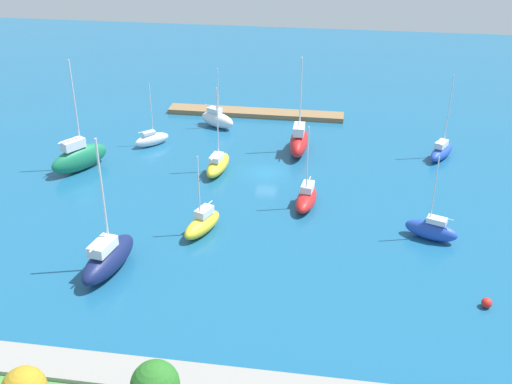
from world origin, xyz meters
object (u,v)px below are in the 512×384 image
Objects in this scene: sailboat_white_near_pier at (152,139)px; sailboat_yellow_far_south at (218,164)px; pier_dock at (255,113)px; mooring_buoy_red at (487,303)px; sailboat_yellow_along_channel at (202,224)px; sailboat_white_center_basin at (217,119)px; sailboat_red_lone_north at (299,141)px; sailboat_navy_east_end at (108,258)px; sailboat_red_lone_south at (306,198)px; sailboat_blue_west_end at (431,229)px; sailboat_green_by_breakwater at (79,157)px; sailboat_blue_off_beacon at (442,151)px.

sailboat_yellow_far_south is (-10.46, 6.83, 0.15)m from sailboat_white_near_pier.
pier_dock is 50.08m from mooring_buoy_red.
sailboat_white_center_basin is at bearing -150.36° from sailboat_yellow_along_channel.
sailboat_red_lone_north reaches higher than pier_dock.
sailboat_red_lone_north is at bearing -58.14° from mooring_buoy_red.
sailboat_navy_east_end is 22.67m from sailboat_yellow_far_south.
sailboat_red_lone_south is 14.72m from sailboat_red_lone_north.
sailboat_white_center_basin is (27.30, -26.56, 0.13)m from sailboat_blue_west_end.
sailboat_yellow_along_channel is at bearing -31.10° from sailboat_navy_east_end.
sailboat_green_by_breakwater reaches higher than pier_dock.
pier_dock is at bearing -153.34° from sailboat_red_lone_south.
sailboat_red_lone_north is at bearing 120.98° from pier_dock.
sailboat_blue_off_beacon is 1.03× the size of sailboat_yellow_far_south.
mooring_buoy_red is at bearing -83.19° from sailboat_green_by_breakwater.
sailboat_white_near_pier is at bearing -7.96° from sailboat_blue_west_end.
sailboat_red_lone_north is (-7.73, 12.88, 1.27)m from pier_dock.
sailboat_blue_west_end is 1.02× the size of sailboat_white_center_basin.
sailboat_navy_east_end is at bearing 160.81° from sailboat_blue_off_beacon.
sailboat_blue_west_end is at bearing -161.21° from sailboat_blue_off_beacon.
sailboat_blue_west_end is at bearing 125.13° from pier_dock.
sailboat_white_near_pier is at bearing -4.69° from sailboat_green_by_breakwater.
sailboat_yellow_far_south is at bearing -52.22° from sailboat_green_by_breakwater.
sailboat_navy_east_end reaches higher than sailboat_yellow_along_channel.
sailboat_green_by_breakwater is at bearing -24.58° from mooring_buoy_red.
sailboat_green_by_breakwater reaches higher than sailboat_blue_west_end.
sailboat_white_near_pier is at bearing 48.94° from pier_dock.
sailboat_navy_east_end is at bearing -119.19° from sailboat_green_by_breakwater.
sailboat_red_lone_north is at bearing -38.59° from sailboat_green_by_breakwater.
sailboat_navy_east_end is (6.87, 42.44, 1.09)m from pier_dock.
sailboat_red_lone_north is (18.16, 0.97, 0.62)m from sailboat_blue_off_beacon.
sailboat_blue_off_beacon reaches higher than sailboat_yellow_far_south.
sailboat_blue_off_beacon reaches higher than sailboat_white_near_pier.
sailboat_blue_west_end reaches higher than pier_dock.
sailboat_red_lone_south is 22.51m from sailboat_navy_east_end.
sailboat_blue_off_beacon is 20.56m from sailboat_blue_west_end.
sailboat_green_by_breakwater is 1.06× the size of sailboat_navy_east_end.
sailboat_red_lone_north is 1.18× the size of sailboat_yellow_far_south.
sailboat_blue_off_beacon is (-25.89, 11.91, 0.65)m from pier_dock.
sailboat_green_by_breakwater is at bearing -103.26° from sailboat_yellow_along_channel.
mooring_buoy_red is (-33.11, 0.22, -0.99)m from sailboat_navy_east_end.
sailboat_white_near_pier is at bearing -103.73° from sailboat_white_center_basin.
sailboat_yellow_far_south reaches higher than sailboat_red_lone_south.
sailboat_red_lone_north is 35.08m from mooring_buoy_red.
sailboat_red_lone_south is at bearing -172.31° from sailboat_red_lone_north.
sailboat_yellow_far_south is (-3.23, 14.79, -0.12)m from sailboat_white_center_basin.
sailboat_yellow_along_channel is 0.69× the size of sailboat_red_lone_north.
sailboat_blue_off_beacon is 0.84× the size of sailboat_navy_east_end.
pier_dock is 29.17m from sailboat_red_lone_south.
sailboat_white_near_pier is at bearing 91.38° from sailboat_red_lone_north.
sailboat_yellow_along_channel is 21.91m from sailboat_green_by_breakwater.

